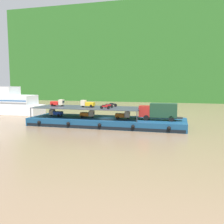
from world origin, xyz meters
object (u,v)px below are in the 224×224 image
at_px(motorcycle_upper_centre, 108,106).
at_px(motorcycle_upper_stbd, 112,105).
at_px(mini_truck_lower_aft, 88,114).
at_px(mini_truck_lower_mid, 123,115).
at_px(mini_truck_lower_stern, 56,113).
at_px(mini_truck_upper_mid, 87,104).
at_px(covered_lorry, 159,111).
at_px(mini_truck_upper_stern, 58,103).
at_px(motorcycle_upper_port, 105,107).
at_px(cargo_barge, 107,122).

xyz_separation_m(motorcycle_upper_centre, motorcycle_upper_stbd, (0.17, 2.36, 0.00)).
bearing_deg(mini_truck_lower_aft, mini_truck_lower_mid, 1.05).
height_order(mini_truck_lower_stern, mini_truck_upper_mid, mini_truck_upper_mid).
bearing_deg(motorcycle_upper_centre, mini_truck_lower_aft, -175.61).
bearing_deg(covered_lorry, mini_truck_upper_stern, 177.53).
relative_size(mini_truck_lower_stern, mini_truck_lower_mid, 1.00).
height_order(mini_truck_upper_mid, motorcycle_upper_stbd, mini_truck_upper_mid).
xyz_separation_m(mini_truck_lower_stern, mini_truck_upper_stern, (0.14, 0.64, 2.00)).
height_order(covered_lorry, motorcycle_upper_centre, covered_lorry).
distance_m(mini_truck_lower_stern, mini_truck_upper_stern, 2.11).
bearing_deg(motorcycle_upper_centre, mini_truck_upper_mid, 177.80).
height_order(covered_lorry, motorcycle_upper_port, covered_lorry).
bearing_deg(mini_truck_lower_aft, mini_truck_upper_stern, 172.51).
xyz_separation_m(cargo_barge, mini_truck_lower_mid, (3.30, -0.16, 1.44)).
bearing_deg(mini_truck_upper_mid, mini_truck_lower_mid, -2.82).
distance_m(motorcycle_upper_port, motorcycle_upper_stbd, 4.72).
height_order(cargo_barge, mini_truck_upper_stern, mini_truck_upper_stern).
distance_m(mini_truck_lower_mid, motorcycle_upper_centre, 3.40).
height_order(cargo_barge, mini_truck_lower_aft, mini_truck_lower_aft).
xyz_separation_m(mini_truck_lower_mid, mini_truck_upper_stern, (-13.99, 0.78, 2.00)).
distance_m(covered_lorry, mini_truck_upper_stern, 20.82).
distance_m(motorcycle_upper_port, motorcycle_upper_centre, 2.36).
bearing_deg(mini_truck_lower_aft, mini_truck_upper_mid, 110.17).
bearing_deg(covered_lorry, mini_truck_lower_stern, 179.30).
relative_size(cargo_barge, mini_truck_lower_aft, 10.83).
xyz_separation_m(covered_lorry, mini_truck_lower_mid, (-6.78, 0.12, -1.00)).
xyz_separation_m(mini_truck_upper_mid, motorcycle_upper_stbd, (4.54, 2.19, -0.26)).
relative_size(cargo_barge, covered_lorry, 3.83).
bearing_deg(mini_truck_lower_stern, covered_lorry, -0.70).
distance_m(mini_truck_lower_aft, mini_truck_upper_stern, 7.23).
height_order(mini_truck_lower_stern, mini_truck_lower_mid, same).
distance_m(mini_truck_lower_mid, motorcycle_upper_port, 4.05).
xyz_separation_m(cargo_barge, mini_truck_lower_aft, (-3.80, -0.29, 1.44)).
height_order(motorcycle_upper_port, motorcycle_upper_centre, same).
relative_size(mini_truck_lower_aft, motorcycle_upper_stbd, 1.47).
height_order(mini_truck_lower_stern, mini_truck_upper_stern, mini_truck_upper_stern).
distance_m(motorcycle_upper_centre, motorcycle_upper_stbd, 2.36).
distance_m(mini_truck_lower_stern, motorcycle_upper_port, 11.56).
xyz_separation_m(mini_truck_lower_stern, motorcycle_upper_stbd, (11.38, 2.42, 1.74)).
relative_size(mini_truck_upper_mid, motorcycle_upper_stbd, 1.45).
distance_m(covered_lorry, mini_truck_lower_stern, 20.94).
distance_m(mini_truck_lower_mid, mini_truck_upper_mid, 7.56).
bearing_deg(motorcycle_upper_centre, covered_lorry, -1.84).
relative_size(mini_truck_lower_aft, motorcycle_upper_centre, 1.47).
xyz_separation_m(mini_truck_upper_stern, motorcycle_upper_centre, (11.07, -0.58, -0.26)).
bearing_deg(cargo_barge, mini_truck_lower_mid, -2.83).
relative_size(covered_lorry, motorcycle_upper_centre, 4.15).
bearing_deg(motorcycle_upper_port, motorcycle_upper_centre, 89.48).
xyz_separation_m(mini_truck_upper_stern, mini_truck_upper_mid, (6.71, -0.42, 0.00)).
height_order(mini_truck_upper_stern, motorcycle_upper_stbd, mini_truck_upper_stern).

